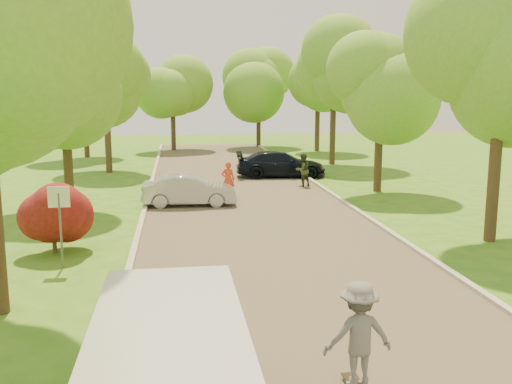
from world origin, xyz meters
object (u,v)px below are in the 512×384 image
person_striped (228,180)px  silver_sedan (189,190)px  person_olive (303,170)px  street_sign (59,210)px  dark_sedan (281,164)px  skateboarder (359,335)px

person_striped → silver_sedan: bearing=45.3°
person_striped → person_olive: person_olive is taller
street_sign → dark_sedan: street_sign is taller
street_sign → silver_sedan: size_ratio=0.58×
dark_sedan → skateboarder: (-2.84, -22.15, 0.25)m
person_olive → person_striped: bearing=5.0°
silver_sedan → dark_sedan: bearing=-33.4°
dark_sedan → person_striped: size_ratio=3.04×
street_sign → person_olive: size_ratio=1.35×
silver_sedan → person_olive: person_olive is taller
street_sign → person_olive: bearing=52.5°
street_sign → person_olive: 14.89m
street_sign → silver_sedan: 8.65m
skateboarder → person_olive: skateboarder is taller
street_sign → skateboarder: size_ratio=1.30×
dark_sedan → person_olive: (0.49, -3.22, 0.11)m
skateboarder → silver_sedan: bearing=-83.7°
person_olive → skateboarder: bearing=52.8°
silver_sedan → person_striped: size_ratio=2.39×
dark_sedan → person_striped: (-3.35, -5.63, 0.09)m
street_sign → person_striped: (5.22, 9.38, -0.78)m
skateboarder → person_striped: size_ratio=1.06×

